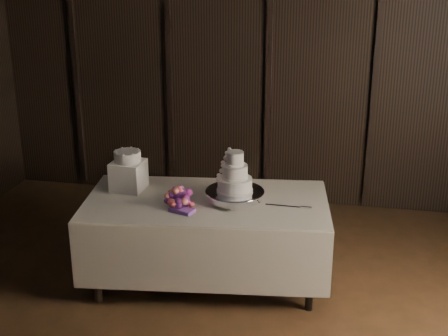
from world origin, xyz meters
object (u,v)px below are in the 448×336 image
(bouquet, at_px, (180,198))
(small_cake, at_px, (127,156))
(display_table, at_px, (207,238))
(box_pedestal, at_px, (129,175))
(wedding_cake, at_px, (232,176))
(cake_stand, at_px, (235,196))

(bouquet, relative_size, small_cake, 1.78)
(display_table, distance_m, box_pedestal, 0.85)
(display_table, height_order, wedding_cake, wedding_cake)
(display_table, relative_size, small_cake, 9.30)
(bouquet, height_order, box_pedestal, box_pedestal)
(display_table, distance_m, bouquet, 0.47)
(bouquet, bearing_deg, wedding_cake, 22.93)
(box_pedestal, relative_size, small_cake, 1.15)
(display_table, height_order, box_pedestal, box_pedestal)
(cake_stand, height_order, box_pedestal, box_pedestal)
(display_table, distance_m, wedding_cake, 0.60)
(cake_stand, relative_size, small_cake, 2.14)
(wedding_cake, distance_m, box_pedestal, 0.92)
(cake_stand, bearing_deg, bouquet, -156.64)
(display_table, relative_size, cake_stand, 4.35)
(wedding_cake, xyz_separation_m, small_cake, (-0.91, 0.09, 0.07))
(box_pedestal, bearing_deg, wedding_cake, -5.85)
(display_table, distance_m, small_cake, 0.95)
(wedding_cake, relative_size, small_cake, 1.48)
(wedding_cake, xyz_separation_m, box_pedestal, (-0.91, 0.09, -0.10))
(bouquet, distance_m, small_cake, 0.63)
(bouquet, bearing_deg, box_pedestal, 153.68)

